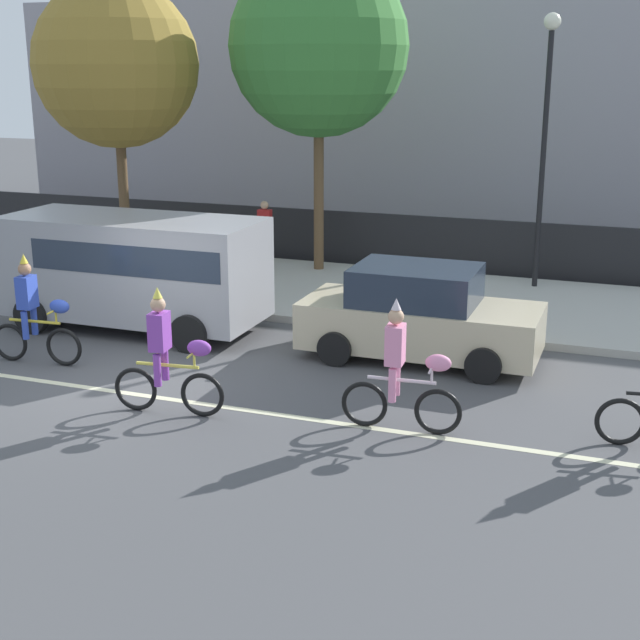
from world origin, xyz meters
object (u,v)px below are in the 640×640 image
Objects in this scene: parked_van_grey at (137,264)px; parade_cyclist_pink at (403,374)px; parked_car_beige at (419,316)px; parade_cyclist_purple at (168,359)px; pedestrian_onlooker at (265,232)px; parade_cyclist_cobalt at (35,316)px; street_lamp_post at (546,112)px.

parade_cyclist_pink is at bearing -27.04° from parked_van_grey.
parked_car_beige is (5.55, 0.08, -0.50)m from parked_van_grey.
parade_cyclist_purple is 0.47× the size of parked_car_beige.
parked_van_grey is (-2.75, 3.69, 0.44)m from parade_cyclist_purple.
parked_van_grey is 5.35m from pedestrian_onlooker.
parade_cyclist_pink is (3.37, 0.57, 0.00)m from parade_cyclist_purple.
parade_cyclist_pink is at bearing -79.88° from parked_car_beige.
parade_cyclist_cobalt is 11.35m from street_lamp_post.
parade_cyclist_cobalt is at bearing 174.26° from parade_cyclist_pink.
street_lamp_post reaches higher than parade_cyclist_cobalt.
parade_cyclist_purple is at bearing -170.40° from parade_cyclist_pink.
parade_cyclist_purple is 4.62m from parked_van_grey.
pedestrian_onlooker is (-6.53, -0.23, -2.97)m from street_lamp_post.
parade_cyclist_cobalt is 6.59m from parked_car_beige.
parade_cyclist_cobalt is 0.33× the size of street_lamp_post.
parked_van_grey is 9.23m from street_lamp_post.
parked_car_beige is at bearing 0.81° from parked_van_grey.
parade_cyclist_cobalt is 1.19× the size of pedestrian_onlooker.
parade_cyclist_purple is 1.00× the size of parade_cyclist_pink.
parade_cyclist_cobalt and parade_cyclist_pink have the same top height.
street_lamp_post is (6.85, 5.57, 2.71)m from parked_van_grey.
parade_cyclist_cobalt reaches higher than pedestrian_onlooker.
parked_van_grey is at bearing 77.68° from parade_cyclist_cobalt.
parade_cyclist_cobalt is at bearing -132.66° from street_lamp_post.
parade_cyclist_pink reaches higher than parked_car_beige.
parked_van_grey reaches higher than parked_car_beige.
parade_cyclist_cobalt is 0.38× the size of parked_van_grey.
parade_cyclist_cobalt is at bearing -96.33° from pedestrian_onlooker.
pedestrian_onlooker is at bearing 86.49° from parked_van_grey.
parked_car_beige is 6.49m from street_lamp_post.
parked_van_grey is at bearing 126.64° from parade_cyclist_purple.
street_lamp_post is at bearing 2.02° from pedestrian_onlooker.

